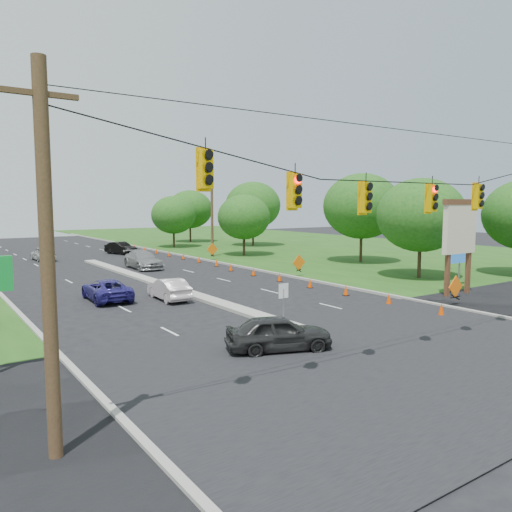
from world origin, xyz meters
TOP-DOWN VIEW (x-y plane):
  - ground at (0.00, 0.00)m, footprint 160.00×160.00m
  - grass_right at (30.00, 20.00)m, footprint 40.00×160.00m
  - cross_street at (0.00, 0.00)m, footprint 160.00×14.00m
  - curb_right at (10.10, 30.00)m, footprint 0.25×110.00m
  - median at (0.00, 21.00)m, footprint 1.00×34.00m
  - median_sign at (0.00, 6.00)m, footprint 0.55×0.06m
  - signal_span at (-0.05, -1.00)m, footprint 25.60×0.32m
  - utility_pole_far_right at (12.50, 35.00)m, footprint 0.28×0.28m
  - pylon_sign at (14.31, 6.20)m, footprint 5.90×2.30m
  - cone_0 at (8.12, 3.00)m, footprint 0.32×0.32m
  - cone_1 at (8.12, 6.50)m, footprint 0.32×0.32m
  - cone_2 at (8.12, 10.00)m, footprint 0.32×0.32m
  - cone_3 at (8.12, 13.50)m, footprint 0.32×0.32m
  - cone_4 at (8.12, 17.00)m, footprint 0.32×0.32m
  - cone_5 at (8.12, 20.50)m, footprint 0.32×0.32m
  - cone_6 at (8.12, 24.00)m, footprint 0.32×0.32m
  - cone_7 at (8.72, 27.50)m, footprint 0.32×0.32m
  - cone_8 at (8.72, 31.00)m, footprint 0.32×0.32m
  - cone_9 at (8.72, 34.50)m, footprint 0.32×0.32m
  - cone_10 at (8.72, 38.00)m, footprint 0.32×0.32m
  - cone_11 at (8.72, 41.50)m, footprint 0.32×0.32m
  - cone_12 at (8.72, 45.00)m, footprint 0.32×0.32m
  - cone_13 at (8.72, 48.50)m, footprint 0.32×0.32m
  - work_sign_0 at (10.80, 4.00)m, footprint 1.27×0.58m
  - work_sign_1 at (10.80, 18.00)m, footprint 1.27×0.58m
  - work_sign_2 at (10.80, 32.00)m, footprint 1.27×0.58m
  - tree_7 at (18.00, 12.00)m, footprint 6.72×6.72m
  - tree_8 at (22.00, 22.00)m, footprint 7.56×7.56m
  - tree_9 at (16.00, 34.00)m, footprint 5.88×5.88m
  - tree_10 at (24.00, 44.00)m, footprint 7.56×7.56m
  - tree_11 at (20.00, 55.00)m, footprint 6.72×6.72m
  - tree_12 at (14.00, 48.00)m, footprint 5.88×5.88m
  - black_sedan at (-2.64, 2.87)m, footprint 4.56×3.09m
  - white_sedan at (-1.78, 15.15)m, footprint 1.60×4.08m
  - blue_pickup at (-5.00, 17.05)m, footprint 2.39×4.82m
  - silver_car_far at (2.48, 29.98)m, footprint 2.33×5.46m
  - silver_car_oncoming at (-3.59, 41.75)m, footprint 1.92×4.43m
  - dark_car_receding at (5.19, 43.51)m, footprint 2.79×4.58m

SIDE VIEW (x-z plane):
  - ground at x=0.00m, z-range 0.00..0.00m
  - grass_right at x=30.00m, z-range -0.03..0.03m
  - cross_street at x=0.00m, z-range -0.01..0.01m
  - curb_right at x=10.10m, z-range -0.08..0.08m
  - median at x=0.00m, z-range -0.09..0.09m
  - cone_0 at x=8.12m, z-range 0.00..0.70m
  - cone_1 at x=8.12m, z-range 0.00..0.70m
  - cone_2 at x=8.12m, z-range 0.00..0.70m
  - cone_3 at x=8.12m, z-range 0.00..0.70m
  - cone_4 at x=8.12m, z-range 0.00..0.70m
  - cone_5 at x=8.12m, z-range 0.00..0.70m
  - cone_6 at x=8.12m, z-range 0.00..0.70m
  - cone_7 at x=8.72m, z-range 0.00..0.70m
  - cone_8 at x=8.72m, z-range 0.00..0.70m
  - cone_9 at x=8.72m, z-range 0.00..0.70m
  - cone_10 at x=8.72m, z-range 0.00..0.70m
  - cone_11 at x=8.72m, z-range 0.00..0.70m
  - cone_12 at x=8.72m, z-range 0.00..0.70m
  - cone_13 at x=8.72m, z-range 0.00..0.70m
  - blue_pickup at x=-5.00m, z-range 0.00..1.31m
  - white_sedan at x=-1.78m, z-range 0.00..1.32m
  - dark_car_receding at x=5.19m, z-range 0.00..1.42m
  - black_sedan at x=-2.64m, z-range 0.00..1.44m
  - silver_car_oncoming at x=-3.59m, z-range 0.00..1.49m
  - silver_car_far at x=2.48m, z-range 0.00..1.57m
  - work_sign_0 at x=10.80m, z-range 0.41..1.78m
  - work_sign_1 at x=10.80m, z-range 0.41..1.78m
  - work_sign_2 at x=10.80m, z-range 0.41..1.78m
  - median_sign at x=0.00m, z-range 0.44..2.49m
  - pylon_sign at x=14.31m, z-range 0.94..7.06m
  - tree_9 at x=16.00m, z-range 0.91..7.77m
  - tree_12 at x=14.00m, z-range 0.91..7.77m
  - utility_pole_far_right at x=12.50m, z-range 0.00..9.00m
  - tree_7 at x=18.00m, z-range 1.04..8.88m
  - tree_11 at x=20.00m, z-range 1.04..8.88m
  - signal_span at x=-0.05m, z-range 0.47..9.47m
  - tree_8 at x=22.00m, z-range 1.17..9.99m
  - tree_10 at x=24.00m, z-range 1.17..9.99m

